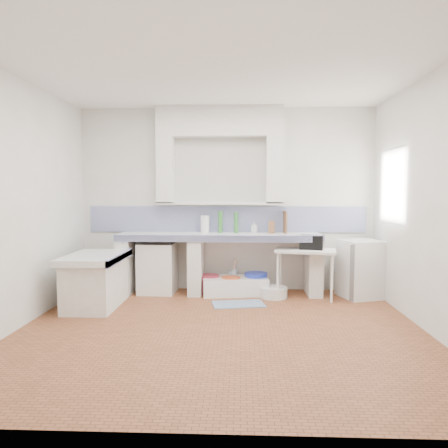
{
  "coord_description": "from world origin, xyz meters",
  "views": [
    {
      "loc": [
        0.23,
        -4.55,
        1.53
      ],
      "look_at": [
        0.0,
        1.0,
        1.1
      ],
      "focal_mm": 33.89,
      "sensor_mm": 36.0,
      "label": 1
    }
  ],
  "objects_px": {
    "sink": "(235,286)",
    "fridge": "(361,269)",
    "stove": "(158,268)",
    "side_table": "(305,274)"
  },
  "relations": [
    {
      "from": "sink",
      "to": "fridge",
      "type": "distance_m",
      "value": 1.85
    },
    {
      "from": "stove",
      "to": "fridge",
      "type": "bearing_deg",
      "value": -0.55
    },
    {
      "from": "stove",
      "to": "sink",
      "type": "distance_m",
      "value": 1.19
    },
    {
      "from": "stove",
      "to": "side_table",
      "type": "height_order",
      "value": "stove"
    },
    {
      "from": "side_table",
      "to": "fridge",
      "type": "xyz_separation_m",
      "value": [
        0.81,
        0.08,
        0.06
      ]
    },
    {
      "from": "stove",
      "to": "fridge",
      "type": "height_order",
      "value": "fridge"
    },
    {
      "from": "stove",
      "to": "side_table",
      "type": "distance_m",
      "value": 2.19
    },
    {
      "from": "sink",
      "to": "side_table",
      "type": "bearing_deg",
      "value": -18.22
    },
    {
      "from": "sink",
      "to": "fridge",
      "type": "xyz_separation_m",
      "value": [
        1.83,
        -0.11,
        0.3
      ]
    },
    {
      "from": "sink",
      "to": "fridge",
      "type": "height_order",
      "value": "fridge"
    }
  ]
}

